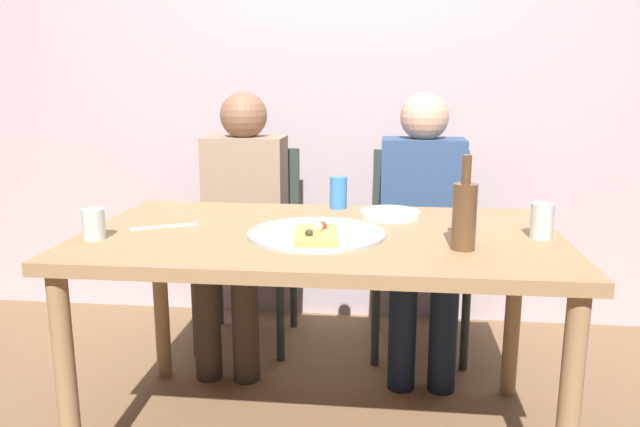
# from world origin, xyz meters

# --- Properties ---
(back_wall) EXTENTS (6.00, 0.10, 2.60)m
(back_wall) POSITION_xyz_m (0.00, 1.19, 1.30)
(back_wall) COLOR #B29EA3
(back_wall) RESTS_ON ground_plane
(dining_table) EXTENTS (1.53, 0.87, 0.74)m
(dining_table) POSITION_xyz_m (0.00, 0.00, 0.66)
(dining_table) COLOR #99754C
(dining_table) RESTS_ON ground_plane
(pizza_tray) EXTENTS (0.44, 0.44, 0.01)m
(pizza_tray) POSITION_xyz_m (-0.01, -0.05, 0.74)
(pizza_tray) COLOR #ADADB2
(pizza_tray) RESTS_ON dining_table
(pizza_slice_last) EXTENTS (0.15, 0.23, 0.05)m
(pizza_slice_last) POSITION_xyz_m (-0.00, -0.13, 0.76)
(pizza_slice_last) COLOR tan
(pizza_slice_last) RESTS_ON pizza_tray
(wine_bottle) EXTENTS (0.07, 0.07, 0.28)m
(wine_bottle) POSITION_xyz_m (0.43, -0.16, 0.84)
(wine_bottle) COLOR brown
(wine_bottle) RESTS_ON dining_table
(tumbler_near) EXTENTS (0.07, 0.07, 0.10)m
(tumbler_near) POSITION_xyz_m (-0.69, -0.17, 0.78)
(tumbler_near) COLOR #B7C6BC
(tumbler_near) RESTS_ON dining_table
(tumbler_far) EXTENTS (0.07, 0.07, 0.11)m
(tumbler_far) POSITION_xyz_m (0.69, -0.01, 0.79)
(tumbler_far) COLOR #B7C6BC
(tumbler_far) RESTS_ON dining_table
(soda_can) EXTENTS (0.07, 0.07, 0.12)m
(soda_can) POSITION_xyz_m (0.03, 0.38, 0.80)
(soda_can) COLOR #337AC1
(soda_can) RESTS_ON dining_table
(plate_stack) EXTENTS (0.22, 0.22, 0.02)m
(plate_stack) POSITION_xyz_m (0.22, 0.24, 0.75)
(plate_stack) COLOR white
(plate_stack) RESTS_ON dining_table
(table_knife) EXTENTS (0.21, 0.12, 0.01)m
(table_knife) POSITION_xyz_m (-0.53, 0.00, 0.74)
(table_knife) COLOR #B7B7BC
(table_knife) RESTS_ON dining_table
(chair_left) EXTENTS (0.44, 0.44, 0.90)m
(chair_left) POSITION_xyz_m (-0.43, 0.84, 0.51)
(chair_left) COLOR #2D3833
(chair_left) RESTS_ON ground_plane
(chair_right) EXTENTS (0.44, 0.44, 0.90)m
(chair_right) POSITION_xyz_m (0.36, 0.84, 0.51)
(chair_right) COLOR #2D3833
(chair_right) RESTS_ON ground_plane
(guest_in_sweater) EXTENTS (0.36, 0.56, 1.17)m
(guest_in_sweater) POSITION_xyz_m (-0.43, 0.69, 0.64)
(guest_in_sweater) COLOR #937A60
(guest_in_sweater) RESTS_ON ground_plane
(guest_in_beanie) EXTENTS (0.36, 0.56, 1.17)m
(guest_in_beanie) POSITION_xyz_m (0.36, 0.69, 0.64)
(guest_in_beanie) COLOR navy
(guest_in_beanie) RESTS_ON ground_plane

